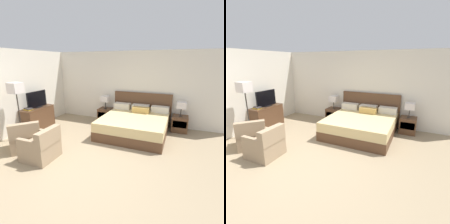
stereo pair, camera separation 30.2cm
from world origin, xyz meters
TOP-DOWN VIEW (x-y plane):
  - ground_plane at (0.00, 0.00)m, footprint 9.72×9.72m
  - wall_back at (0.00, 3.27)m, footprint 6.84×0.06m
  - wall_left at (-2.85, 1.32)m, footprint 0.06×5.04m
  - bed at (0.54, 2.26)m, footprint 2.01×2.02m
  - nightstand_left at (-0.76, 2.94)m, footprint 0.48×0.47m
  - nightstand_right at (1.84, 2.94)m, footprint 0.48×0.47m
  - table_lamp_left at (-0.76, 2.94)m, footprint 0.28×0.28m
  - table_lamp_right at (1.84, 2.94)m, footprint 0.28×0.28m
  - dresser at (-2.56, 1.46)m, footprint 0.47×1.11m
  - tv at (-2.56, 1.50)m, footprint 0.18×0.79m
  - book_red_cover at (-2.57, 1.11)m, footprint 0.27×0.19m
  - book_blue_cover at (-2.56, 1.11)m, footprint 0.28×0.21m
  - armchair_by_window at (-1.77, 0.20)m, footprint 0.97×0.97m
  - armchair_companion at (-1.04, -0.02)m, footprint 0.70×0.69m
  - floor_lamp at (-2.34, 0.59)m, footprint 0.31×0.31m

SIDE VIEW (x-z plane):
  - ground_plane at x=0.00m, z-range 0.00..0.00m
  - nightstand_left at x=-0.76m, z-range 0.00..0.50m
  - nightstand_right at x=1.84m, z-range 0.00..0.50m
  - armchair_by_window at x=-1.77m, z-range -0.10..0.66m
  - armchair_companion at x=-1.04m, z-range -0.10..0.66m
  - bed at x=0.54m, z-range -0.26..0.87m
  - dresser at x=-2.56m, z-range 0.01..0.73m
  - book_red_cover at x=-2.57m, z-range 0.72..0.75m
  - book_blue_cover at x=-2.56m, z-range 0.75..0.79m
  - table_lamp_left at x=-0.76m, z-range 0.63..1.09m
  - table_lamp_right at x=1.84m, z-range 0.63..1.09m
  - tv at x=-2.56m, z-range 0.71..1.24m
  - wall_back at x=0.00m, z-range 0.00..2.53m
  - wall_left at x=-2.85m, z-range 0.00..2.53m
  - floor_lamp at x=-2.34m, z-range 0.55..2.18m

